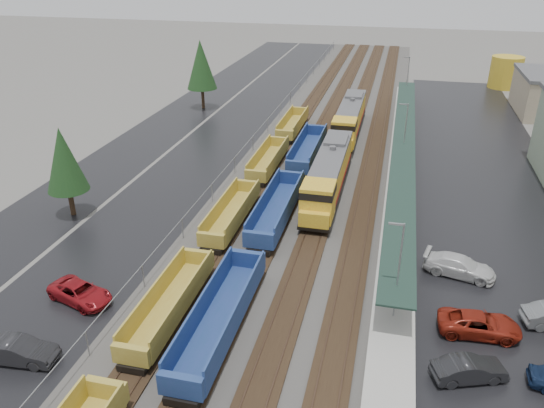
{
  "coord_description": "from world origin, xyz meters",
  "views": [
    {
      "loc": [
        8.26,
        -11.17,
        23.86
      ],
      "look_at": [
        -2.35,
        32.91,
        2.0
      ],
      "focal_mm": 35.0,
      "sensor_mm": 36.0,
      "label": 1
    }
  ],
  "objects_px": {
    "storage_tank": "(506,72)",
    "parked_car_west_b": "(18,351)",
    "well_string_yellow": "(205,252)",
    "parked_car_west_c": "(80,293)",
    "parked_car_east_a": "(469,370)",
    "locomotive_lead": "(328,175)",
    "locomotive_trail": "(349,119)",
    "well_string_blue": "(220,317)",
    "parked_car_east_b": "(479,324)",
    "parked_car_east_c": "(460,266)"
  },
  "relations": [
    {
      "from": "parked_car_east_b",
      "to": "well_string_blue",
      "type": "bearing_deg",
      "value": 99.45
    },
    {
      "from": "parked_car_west_c",
      "to": "locomotive_lead",
      "type": "bearing_deg",
      "value": -16.07
    },
    {
      "from": "well_string_blue",
      "to": "parked_car_east_c",
      "type": "bearing_deg",
      "value": 34.17
    },
    {
      "from": "parked_car_west_b",
      "to": "parked_car_east_c",
      "type": "relative_size",
      "value": 0.87
    },
    {
      "from": "locomotive_trail",
      "to": "parked_car_west_b",
      "type": "relative_size",
      "value": 4.09
    },
    {
      "from": "locomotive_trail",
      "to": "storage_tank",
      "type": "relative_size",
      "value": 3.45
    },
    {
      "from": "locomotive_trail",
      "to": "storage_tank",
      "type": "xyz_separation_m",
      "value": [
        25.56,
        35.84,
        0.49
      ]
    },
    {
      "from": "parked_car_east_c",
      "to": "well_string_yellow",
      "type": "bearing_deg",
      "value": 111.75
    },
    {
      "from": "well_string_yellow",
      "to": "parked_car_east_c",
      "type": "height_order",
      "value": "well_string_yellow"
    },
    {
      "from": "well_string_yellow",
      "to": "parked_car_east_b",
      "type": "distance_m",
      "value": 21.64
    },
    {
      "from": "locomotive_lead",
      "to": "well_string_yellow",
      "type": "bearing_deg",
      "value": -116.88
    },
    {
      "from": "well_string_yellow",
      "to": "parked_car_west_c",
      "type": "height_order",
      "value": "well_string_yellow"
    },
    {
      "from": "parked_car_west_c",
      "to": "parked_car_east_c",
      "type": "height_order",
      "value": "parked_car_east_c"
    },
    {
      "from": "locomotive_trail",
      "to": "well_string_blue",
      "type": "height_order",
      "value": "locomotive_trail"
    },
    {
      "from": "parked_car_east_a",
      "to": "well_string_blue",
      "type": "bearing_deg",
      "value": 66.86
    },
    {
      "from": "locomotive_trail",
      "to": "parked_car_west_c",
      "type": "xyz_separation_m",
      "value": [
        -15.33,
        -43.88,
        -1.71
      ]
    },
    {
      "from": "well_string_blue",
      "to": "parked_car_west_c",
      "type": "distance_m",
      "value": 11.37
    },
    {
      "from": "parked_car_east_a",
      "to": "parked_car_east_c",
      "type": "bearing_deg",
      "value": -21.83
    },
    {
      "from": "well_string_yellow",
      "to": "locomotive_lead",
      "type": "bearing_deg",
      "value": 63.12
    },
    {
      "from": "storage_tank",
      "to": "parked_car_east_a",
      "type": "xyz_separation_m",
      "value": [
        -13.37,
        -81.37,
        -2.17
      ]
    },
    {
      "from": "locomotive_lead",
      "to": "parked_car_east_c",
      "type": "relative_size",
      "value": 3.57
    },
    {
      "from": "storage_tank",
      "to": "parked_car_west_c",
      "type": "relative_size",
      "value": 1.12
    },
    {
      "from": "locomotive_trail",
      "to": "parked_car_west_b",
      "type": "height_order",
      "value": "locomotive_trail"
    },
    {
      "from": "parked_car_west_c",
      "to": "parked_car_east_b",
      "type": "bearing_deg",
      "value": -66.19
    },
    {
      "from": "locomotive_lead",
      "to": "parked_car_east_b",
      "type": "height_order",
      "value": "locomotive_lead"
    },
    {
      "from": "storage_tank",
      "to": "parked_car_west_c",
      "type": "height_order",
      "value": "storage_tank"
    },
    {
      "from": "locomotive_lead",
      "to": "parked_car_west_c",
      "type": "distance_m",
      "value": 27.6
    },
    {
      "from": "parked_car_west_b",
      "to": "storage_tank",
      "type": "bearing_deg",
      "value": -31.04
    },
    {
      "from": "well_string_yellow",
      "to": "parked_car_east_a",
      "type": "xyz_separation_m",
      "value": [
        20.19,
        -8.75,
        -0.36
      ]
    },
    {
      "from": "parked_car_west_c",
      "to": "parked_car_east_a",
      "type": "relative_size",
      "value": 1.14
    },
    {
      "from": "parked_car_east_a",
      "to": "parked_car_east_c",
      "type": "xyz_separation_m",
      "value": [
        0.3,
        11.96,
        0.07
      ]
    },
    {
      "from": "locomotive_lead",
      "to": "storage_tank",
      "type": "bearing_deg",
      "value": 65.78
    },
    {
      "from": "locomotive_lead",
      "to": "storage_tank",
      "type": "height_order",
      "value": "storage_tank"
    },
    {
      "from": "well_string_blue",
      "to": "parked_car_east_b",
      "type": "xyz_separation_m",
      "value": [
        17.26,
        3.91,
        -0.45
      ]
    },
    {
      "from": "locomotive_lead",
      "to": "locomotive_trail",
      "type": "xyz_separation_m",
      "value": [
        0.0,
        21.0,
        0.0
      ]
    },
    {
      "from": "parked_car_west_b",
      "to": "parked_car_east_b",
      "type": "relative_size",
      "value": 0.89
    },
    {
      "from": "well_string_blue",
      "to": "parked_car_east_c",
      "type": "distance_m",
      "value": 19.93
    },
    {
      "from": "well_string_yellow",
      "to": "parked_car_west_b",
      "type": "distance_m",
      "value": 15.74
    },
    {
      "from": "storage_tank",
      "to": "parked_car_east_c",
      "type": "height_order",
      "value": "storage_tank"
    },
    {
      "from": "storage_tank",
      "to": "parked_car_east_b",
      "type": "height_order",
      "value": "storage_tank"
    },
    {
      "from": "storage_tank",
      "to": "parked_car_east_c",
      "type": "relative_size",
      "value": 1.04
    },
    {
      "from": "parked_car_west_c",
      "to": "parked_car_west_b",
      "type": "bearing_deg",
      "value": -164.35
    },
    {
      "from": "locomotive_lead",
      "to": "parked_car_east_a",
      "type": "bearing_deg",
      "value": -63.58
    },
    {
      "from": "locomotive_lead",
      "to": "locomotive_trail",
      "type": "bearing_deg",
      "value": 90.0
    },
    {
      "from": "storage_tank",
      "to": "parked_car_west_b",
      "type": "relative_size",
      "value": 1.19
    },
    {
      "from": "locomotive_trail",
      "to": "well_string_blue",
      "type": "bearing_deg",
      "value": -95.11
    },
    {
      "from": "locomotive_lead",
      "to": "locomotive_trail",
      "type": "distance_m",
      "value": 21.0
    },
    {
      "from": "parked_car_east_a",
      "to": "parked_car_east_b",
      "type": "xyz_separation_m",
      "value": [
        1.07,
        4.68,
        0.02
      ]
    },
    {
      "from": "parked_car_east_b",
      "to": "parked_car_east_c",
      "type": "relative_size",
      "value": 0.98
    },
    {
      "from": "parked_car_east_a",
      "to": "locomotive_lead",
      "type": "bearing_deg",
      "value": 6.01
    }
  ]
}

